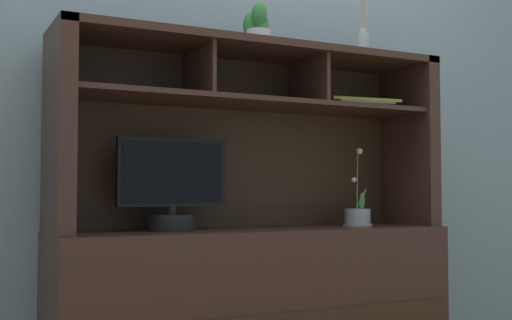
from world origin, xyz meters
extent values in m
cube|color=gray|center=(0.00, 0.25, 1.40)|extent=(6.00, 0.02, 2.80)
cube|color=#3B231C|center=(0.00, 0.00, 0.28)|extent=(1.63, 0.44, 0.55)
cube|color=#3B231C|center=(-0.79, 0.00, 0.93)|extent=(0.06, 0.37, 0.75)
cube|color=#3B231C|center=(0.79, 0.00, 0.93)|extent=(0.06, 0.37, 0.75)
cube|color=#332115|center=(0.00, 0.18, 0.91)|extent=(1.57, 0.02, 0.72)
cube|color=#3B231C|center=(0.00, 0.00, 1.29)|extent=(1.63, 0.37, 0.03)
cube|color=#3B231C|center=(0.00, 0.00, 1.06)|extent=(1.51, 0.34, 0.02)
cube|color=#3B231C|center=(-0.25, 0.00, 1.17)|extent=(0.02, 0.32, 0.20)
cube|color=#3B231C|center=(0.25, 0.00, 1.17)|extent=(0.02, 0.32, 0.20)
cylinder|color=black|center=(-0.36, 0.01, 0.58)|extent=(0.19, 0.19, 0.06)
cylinder|color=black|center=(-0.36, 0.01, 0.63)|extent=(0.04, 0.04, 0.03)
cube|color=black|center=(-0.36, 0.01, 0.78)|extent=(0.43, 0.03, 0.26)
cube|color=black|center=(-0.36, -0.01, 0.78)|extent=(0.40, 0.00, 0.23)
cylinder|color=#929999|center=(0.50, -0.01, 0.59)|extent=(0.11, 0.11, 0.07)
cylinder|color=#929999|center=(0.50, -0.01, 0.56)|extent=(0.13, 0.13, 0.01)
cylinder|color=#4C6B38|center=(0.50, -0.01, 0.76)|extent=(0.01, 0.01, 0.26)
sphere|color=silver|center=(0.48, 0.00, 0.76)|extent=(0.02, 0.02, 0.02)
sphere|color=silver|center=(0.51, 0.00, 0.88)|extent=(0.03, 0.03, 0.03)
ellipsoid|color=#4C9553|center=(0.52, -0.01, 0.66)|extent=(0.04, 0.05, 0.09)
ellipsoid|color=#4C9553|center=(0.52, 0.00, 0.66)|extent=(0.05, 0.07, 0.12)
cube|color=slate|center=(0.52, 0.02, 1.08)|extent=(0.37, 0.24, 0.01)
cube|color=gray|center=(0.52, 0.02, 1.09)|extent=(0.30, 0.27, 0.01)
cube|color=gold|center=(0.51, 0.02, 1.10)|extent=(0.36, 0.26, 0.01)
cylinder|color=#AFB5BB|center=(0.53, -0.01, 1.36)|extent=(0.05, 0.05, 0.11)
cylinder|color=#AFB5BB|center=(0.53, -0.01, 1.42)|extent=(0.02, 0.02, 0.02)
cylinder|color=tan|center=(0.54, -0.01, 1.50)|extent=(0.00, 0.03, 0.17)
cylinder|color=tan|center=(0.53, -0.01, 1.50)|extent=(0.03, 0.02, 0.17)
cylinder|color=tan|center=(0.53, -0.01, 1.50)|extent=(0.02, 0.01, 0.17)
cylinder|color=tan|center=(0.53, -0.01, 1.50)|extent=(0.00, 0.02, 0.17)
cylinder|color=tan|center=(0.53, -0.02, 1.50)|extent=(0.02, 0.01, 0.17)
cylinder|color=tan|center=(0.53, -0.02, 1.50)|extent=(0.02, 0.01, 0.17)
cylinder|color=silver|center=(0.00, -0.02, 1.33)|extent=(0.10, 0.10, 0.06)
cylinder|color=silver|center=(0.00, -0.02, 1.31)|extent=(0.12, 0.12, 0.01)
ellipsoid|color=#2F7335|center=(0.01, -0.03, 1.39)|extent=(0.06, 0.06, 0.12)
ellipsoid|color=#2F7335|center=(-0.01, 0.01, 1.39)|extent=(0.08, 0.07, 0.12)
ellipsoid|color=#2F7335|center=(-0.01, -0.04, 1.43)|extent=(0.06, 0.06, 0.10)
camera|label=1|loc=(-1.21, -2.39, 0.70)|focal=46.11mm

